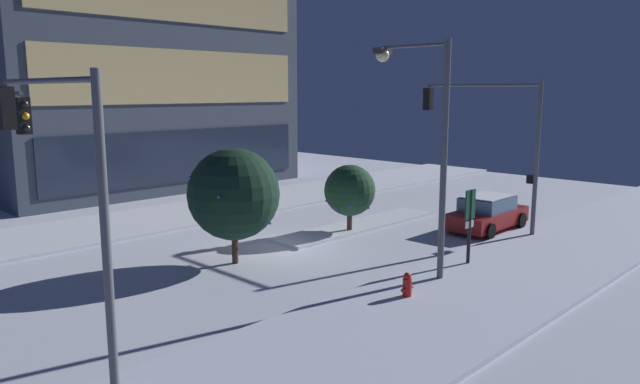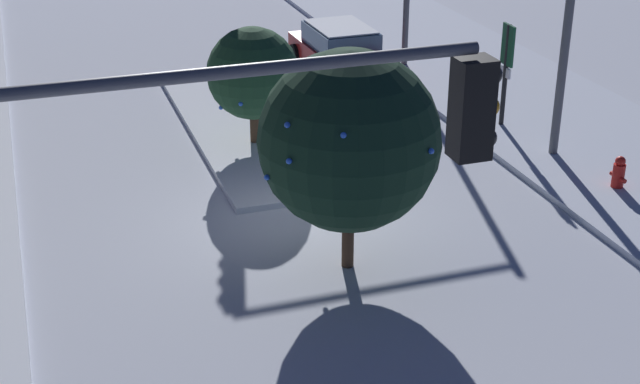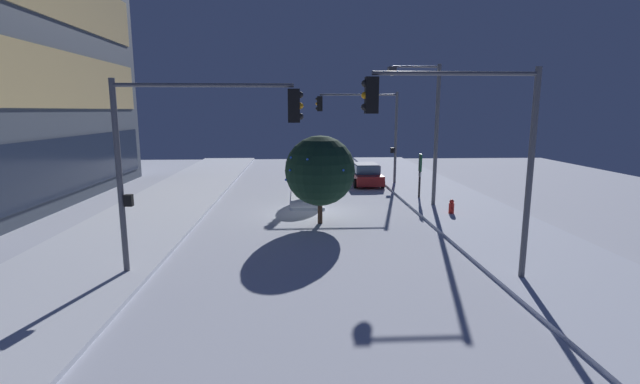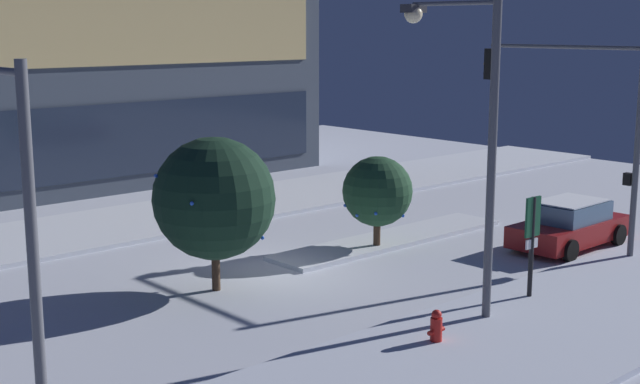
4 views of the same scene
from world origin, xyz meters
The scene contains 13 objects.
ground centered at (0.00, 0.00, 0.00)m, with size 52.00×52.00×0.00m, color silver.
curb_strip_near centered at (0.00, -7.90, 0.07)m, with size 52.00×5.20×0.14m, color silver.
curb_strip_far centered at (0.00, 7.90, 0.07)m, with size 52.00×5.20×0.14m, color silver.
median_strip centered at (5.41, 0.19, 0.07)m, with size 9.00×1.80×0.14m, color silver.
car_near centered at (8.97, -4.05, 0.71)m, with size 4.44×2.10×1.49m.
traffic_light_corner_far_left centered at (-7.99, 3.88, 4.23)m, with size 0.32×5.70×6.06m.
traffic_light_corner_near_left centered at (-9.10, -4.11, 4.45)m, with size 0.32×5.09×6.33m.
traffic_light_corner_near_right centered at (9.00, -3.95, 4.42)m, with size 0.32×5.64×6.36m.
street_lamp_arched centered at (1.46, -5.83, 4.87)m, with size 0.56×2.76×7.45m.
fire_hydrant centered at (-0.63, -6.84, 0.40)m, with size 0.48×0.26×0.84m.
parking_info_sign centered at (3.52, -6.36, 1.70)m, with size 0.55×0.12×2.67m.
decorated_tree_median centered at (4.36, -0.22, 1.82)m, with size 2.15×2.18×2.91m.
decorated_tree_left_of_median centered at (-1.75, -0.32, 2.44)m, with size 3.17×3.17×4.03m.
Camera 3 is at (-21.70, 0.67, 5.12)m, focal length 25.10 mm.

